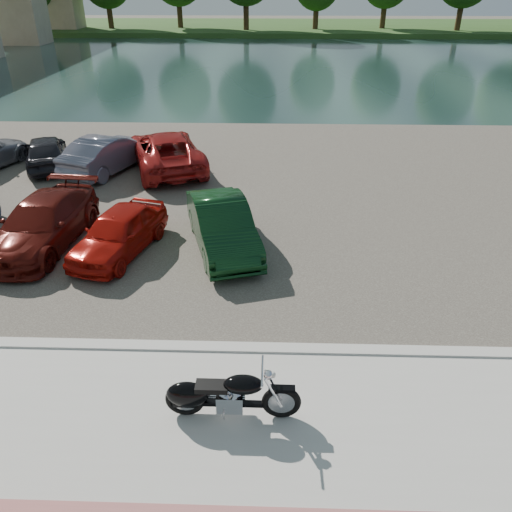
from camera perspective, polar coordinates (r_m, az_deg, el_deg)
The scene contains 13 objects.
ground at distance 9.04m, azimuth -2.09°, elevation -19.10°, with size 200.00×200.00×0.00m, color #595447.
promenade at distance 8.38m, azimuth -2.57°, elevation -24.00°, with size 60.00×6.00×0.10m, color #BBB7B0.
kerb at distance 10.43m, azimuth -1.39°, elevation -10.59°, with size 60.00×0.30×0.14m, color #BBB7B0.
parking_lot at distance 18.27m, azimuth 0.12°, elevation 7.74°, with size 60.00×18.00×0.04m, color #403B34.
river at distance 46.47m, azimuth 1.26°, elevation 21.05°, with size 120.00×40.00×0.00m, color #1A302F.
far_bank at distance 78.24m, azimuth 1.59°, elevation 24.68°, with size 120.00×24.00×0.60m, color #284E1C.
motorcycle at distance 8.80m, azimuth -4.13°, elevation -15.57°, with size 2.33×0.75×1.05m.
car_3 at distance 15.25m, azimuth -23.18°, elevation 3.47°, with size 1.85×4.56×1.32m, color #4E100B.
car_4 at distance 14.13m, azimuth -15.40°, elevation 2.67°, with size 1.46×3.64×1.24m, color #AA120B.
car_5 at distance 13.86m, azimuth -3.86°, elevation 3.50°, with size 1.45×4.17×1.37m, color black.
car_8 at distance 21.83m, azimuth -22.85°, elevation 10.96°, with size 1.51×3.76×1.28m, color black.
car_9 at distance 20.57m, azimuth -16.58°, elevation 11.19°, with size 1.49×4.27×1.41m, color slate.
car_10 at distance 20.29m, azimuth -10.25°, elevation 11.77°, with size 2.43×5.28×1.47m, color #A41D1B.
Camera 1 is at (0.50, -5.97, 6.78)m, focal length 35.00 mm.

